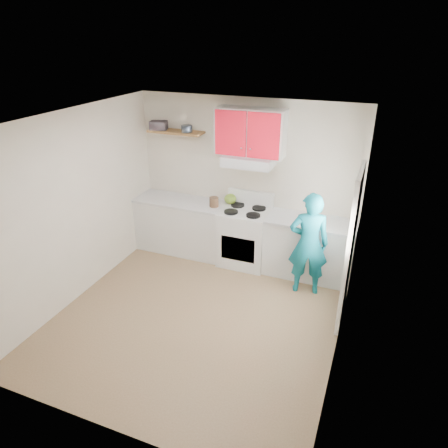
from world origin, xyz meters
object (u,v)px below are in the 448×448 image
at_px(tin, 187,129).
at_px(crock, 214,203).
at_px(kettle, 230,199).
at_px(stove, 245,237).
at_px(person, 309,244).

bearing_deg(tin, crock, -17.90).
bearing_deg(crock, tin, 162.10).
bearing_deg(tin, kettle, 3.28).
height_order(stove, tin, tin).
bearing_deg(tin, stove, -8.17).
height_order(crock, person, person).
xyz_separation_m(tin, crock, (0.52, -0.17, -1.10)).
relative_size(stove, crock, 5.22).
bearing_deg(stove, crock, -177.95).
bearing_deg(crock, kettle, 46.55).
bearing_deg(person, tin, -28.88).
bearing_deg(crock, person, -14.82).
distance_m(kettle, crock, 0.29).
bearing_deg(stove, kettle, 149.44).
xyz_separation_m(crock, person, (1.62, -0.43, -0.22)).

